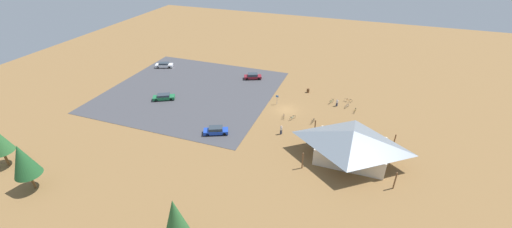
{
  "coord_description": "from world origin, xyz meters",
  "views": [
    {
      "loc": [
        -13.42,
        55.87,
        32.52
      ],
      "look_at": [
        4.65,
        5.55,
        1.2
      ],
      "focal_mm": 22.5,
      "sensor_mm": 36.0,
      "label": 1
    }
  ],
  "objects_px": {
    "bicycle_silver_edge_north": "(347,106)",
    "car_blue_front_row": "(216,130)",
    "visitor_at_bikes": "(281,130)",
    "bicycle_green_by_bin": "(331,101)",
    "car_white_second_row": "(164,65)",
    "car_maroon_far_end": "(253,76)",
    "visitor_near_lot": "(337,103)",
    "bicycle_purple_lone_west": "(284,116)",
    "bicycle_teal_yard_center": "(292,118)",
    "bicycle_orange_back_row": "(348,100)",
    "car_green_back_corner": "(164,97)",
    "pine_far_east": "(175,217)",
    "lot_sign": "(277,98)",
    "trash_bin": "(308,91)",
    "bicycle_yellow_yard_left": "(355,110)",
    "bicycle_black_yard_front": "(313,121)",
    "bike_pavilion": "(352,143)",
    "pine_center": "(23,160)"
  },
  "relations": [
    {
      "from": "bicycle_teal_yard_center",
      "to": "bicycle_green_by_bin",
      "type": "distance_m",
      "value": 11.2
    },
    {
      "from": "lot_sign",
      "to": "car_blue_front_row",
      "type": "xyz_separation_m",
      "value": [
        7.21,
        14.47,
        -0.68
      ]
    },
    {
      "from": "lot_sign",
      "to": "car_white_second_row",
      "type": "height_order",
      "value": "lot_sign"
    },
    {
      "from": "pine_far_east",
      "to": "bicycle_green_by_bin",
      "type": "distance_m",
      "value": 43.34
    },
    {
      "from": "bicycle_orange_back_row",
      "to": "car_maroon_far_end",
      "type": "relative_size",
      "value": 0.38
    },
    {
      "from": "pine_center",
      "to": "bicycle_black_yard_front",
      "type": "bearing_deg",
      "value": -137.71
    },
    {
      "from": "bicycle_yellow_yard_left",
      "to": "bicycle_black_yard_front",
      "type": "relative_size",
      "value": 1.01
    },
    {
      "from": "lot_sign",
      "to": "bicycle_black_yard_front",
      "type": "height_order",
      "value": "lot_sign"
    },
    {
      "from": "bicycle_orange_back_row",
      "to": "car_blue_front_row",
      "type": "distance_m",
      "value": 29.63
    },
    {
      "from": "bicycle_silver_edge_north",
      "to": "car_blue_front_row",
      "type": "relative_size",
      "value": 0.33
    },
    {
      "from": "visitor_at_bikes",
      "to": "car_green_back_corner",
      "type": "bearing_deg",
      "value": -8.83
    },
    {
      "from": "car_green_back_corner",
      "to": "visitor_near_lot",
      "type": "relative_size",
      "value": 3.03
    },
    {
      "from": "car_white_second_row",
      "to": "visitor_near_lot",
      "type": "relative_size",
      "value": 2.97
    },
    {
      "from": "pine_center",
      "to": "car_maroon_far_end",
      "type": "relative_size",
      "value": 1.64
    },
    {
      "from": "bicycle_teal_yard_center",
      "to": "bicycle_orange_back_row",
      "type": "bearing_deg",
      "value": -130.55
    },
    {
      "from": "bike_pavilion",
      "to": "bicycle_orange_back_row",
      "type": "height_order",
      "value": "bike_pavilion"
    },
    {
      "from": "bicycle_black_yard_front",
      "to": "visitor_near_lot",
      "type": "height_order",
      "value": "visitor_near_lot"
    },
    {
      "from": "bicycle_silver_edge_north",
      "to": "bicycle_purple_lone_west",
      "type": "height_order",
      "value": "bicycle_purple_lone_west"
    },
    {
      "from": "pine_far_east",
      "to": "bicycle_purple_lone_west",
      "type": "height_order",
      "value": "pine_far_east"
    },
    {
      "from": "car_green_back_corner",
      "to": "car_maroon_far_end",
      "type": "height_order",
      "value": "car_maroon_far_end"
    },
    {
      "from": "visitor_near_lot",
      "to": "bicycle_purple_lone_west",
      "type": "bearing_deg",
      "value": 42.83
    },
    {
      "from": "pine_far_east",
      "to": "car_green_back_corner",
      "type": "xyz_separation_m",
      "value": [
        22.64,
        -30.76,
        -3.77
      ]
    },
    {
      "from": "trash_bin",
      "to": "bicycle_orange_back_row",
      "type": "bearing_deg",
      "value": 169.43
    },
    {
      "from": "bicycle_yellow_yard_left",
      "to": "bicycle_black_yard_front",
      "type": "distance_m",
      "value": 10.11
    },
    {
      "from": "car_white_second_row",
      "to": "car_maroon_far_end",
      "type": "bearing_deg",
      "value": -177.73
    },
    {
      "from": "pine_far_east",
      "to": "car_maroon_far_end",
      "type": "height_order",
      "value": "pine_far_east"
    },
    {
      "from": "pine_center",
      "to": "bicycle_yellow_yard_left",
      "type": "bearing_deg",
      "value": -137.35
    },
    {
      "from": "car_white_second_row",
      "to": "pine_far_east",
      "type": "bearing_deg",
      "value": 125.4
    },
    {
      "from": "bicycle_orange_back_row",
      "to": "car_green_back_corner",
      "type": "xyz_separation_m",
      "value": [
        37.7,
        12.45,
        0.32
      ]
    },
    {
      "from": "bicycle_teal_yard_center",
      "to": "car_maroon_far_end",
      "type": "bearing_deg",
      "value": -47.95
    },
    {
      "from": "bicycle_yellow_yard_left",
      "to": "visitor_near_lot",
      "type": "relative_size",
      "value": 1.06
    },
    {
      "from": "bicycle_teal_yard_center",
      "to": "bicycle_silver_edge_north",
      "type": "bearing_deg",
      "value": -138.32
    },
    {
      "from": "trash_bin",
      "to": "bicycle_green_by_bin",
      "type": "relative_size",
      "value": 0.58
    },
    {
      "from": "visitor_at_bikes",
      "to": "bicycle_green_by_bin",
      "type": "bearing_deg",
      "value": -114.51
    },
    {
      "from": "bicycle_silver_edge_north",
      "to": "bicycle_orange_back_row",
      "type": "bearing_deg",
      "value": -89.98
    },
    {
      "from": "car_blue_front_row",
      "to": "pine_far_east",
      "type": "bearing_deg",
      "value": 105.34
    },
    {
      "from": "lot_sign",
      "to": "visitor_at_bikes",
      "type": "relative_size",
      "value": 1.19
    },
    {
      "from": "lot_sign",
      "to": "bicycle_purple_lone_west",
      "type": "distance_m",
      "value": 5.82
    },
    {
      "from": "car_green_back_corner",
      "to": "bicycle_black_yard_front",
      "type": "bearing_deg",
      "value": -177.42
    },
    {
      "from": "bicycle_purple_lone_west",
      "to": "car_white_second_row",
      "type": "relative_size",
      "value": 0.35
    },
    {
      "from": "car_blue_front_row",
      "to": "pine_center",
      "type": "bearing_deg",
      "value": 49.43
    },
    {
      "from": "bicycle_green_by_bin",
      "to": "bicycle_yellow_yard_left",
      "type": "xyz_separation_m",
      "value": [
        -5.07,
        2.24,
        -0.01
      ]
    },
    {
      "from": "pine_far_east",
      "to": "bicycle_yellow_yard_left",
      "type": "distance_m",
      "value": 42.93
    },
    {
      "from": "pine_far_east",
      "to": "bicycle_green_by_bin",
      "type": "height_order",
      "value": "pine_far_east"
    },
    {
      "from": "bicycle_yellow_yard_left",
      "to": "car_white_second_row",
      "type": "distance_m",
      "value": 50.5
    },
    {
      "from": "bicycle_purple_lone_west",
      "to": "trash_bin",
      "type": "bearing_deg",
      "value": -99.48
    },
    {
      "from": "bicycle_purple_lone_west",
      "to": "car_maroon_far_end",
      "type": "bearing_deg",
      "value": -51.78
    },
    {
      "from": "bicycle_green_by_bin",
      "to": "bicycle_teal_yard_center",
      "type": "bearing_deg",
      "value": 56.58
    },
    {
      "from": "pine_far_east",
      "to": "car_green_back_corner",
      "type": "bearing_deg",
      "value": -53.65
    },
    {
      "from": "bicycle_silver_edge_north",
      "to": "car_white_second_row",
      "type": "bearing_deg",
      "value": -7.12
    }
  ]
}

